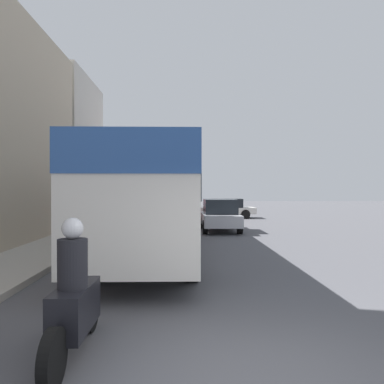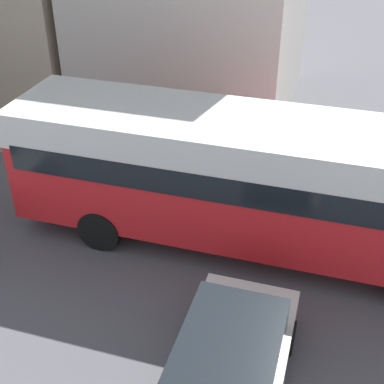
{
  "view_description": "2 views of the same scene",
  "coord_description": "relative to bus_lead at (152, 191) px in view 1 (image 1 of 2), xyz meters",
  "views": [
    {
      "loc": [
        -0.67,
        -3.84,
        2.08
      ],
      "look_at": [
        -0.08,
        21.19,
        1.88
      ],
      "focal_mm": 35.0,
      "sensor_mm": 36.0,
      "label": 1
    },
    {
      "loc": [
        8.09,
        23.96,
        7.77
      ],
      "look_at": [
        -1.92,
        20.92,
        1.08
      ],
      "focal_mm": 50.0,
      "sensor_mm": 36.0,
      "label": 2
    }
  ],
  "objects": [
    {
      "name": "pedestrian_near_curb",
      "position": [
        -3.28,
        2.64,
        -1.0
      ],
      "size": [
        0.4,
        0.4,
        1.73
      ],
      "color": "#232838",
      "rests_on": "sidewalk"
    },
    {
      "name": "motorcycle_behind_lead",
      "position": [
        -0.38,
        -7.11,
        -1.35
      ],
      "size": [
        0.38,
        2.24,
        1.73
      ],
      "color": "black",
      "rests_on": "ground_plane"
    },
    {
      "name": "car_far_curb",
      "position": [
        4.03,
        14.94,
        -1.3
      ],
      "size": [
        4.1,
        1.87,
        1.39
      ],
      "rotation": [
        0.0,
        0.0,
        1.57
      ],
      "color": "silver",
      "rests_on": "ground_plane"
    },
    {
      "name": "pedestrian_walking_away",
      "position": [
        -3.87,
        24.22,
        -0.96
      ],
      "size": [
        0.4,
        0.4,
        1.81
      ],
      "color": "#232838",
      "rests_on": "sidewalk"
    },
    {
      "name": "bus_lead",
      "position": [
        0.0,
        0.0,
        0.0
      ],
      "size": [
        2.6,
        10.83,
        3.13
      ],
      "color": "silver",
      "rests_on": "ground_plane"
    },
    {
      "name": "bus_following",
      "position": [
        -0.13,
        14.63,
        -0.0
      ],
      "size": [
        2.52,
        11.14,
        3.13
      ],
      "color": "red",
      "rests_on": "ground_plane"
    },
    {
      "name": "building_far_terrace",
      "position": [
        -8.0,
        10.8,
        2.3
      ],
      "size": [
        6.88,
        6.78,
        8.66
      ],
      "color": "beige",
      "rests_on": "ground_plane"
    },
    {
      "name": "car_crossing",
      "position": [
        2.78,
        6.67,
        -1.22
      ],
      "size": [
        1.83,
        3.92,
        1.58
      ],
      "color": "#B7B7BC",
      "rests_on": "ground_plane"
    },
    {
      "name": "bus_third_in_line",
      "position": [
        0.03,
        26.61,
        0.02
      ],
      "size": [
        2.5,
        9.08,
        3.18
      ],
      "color": "teal",
      "rests_on": "ground_plane"
    }
  ]
}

